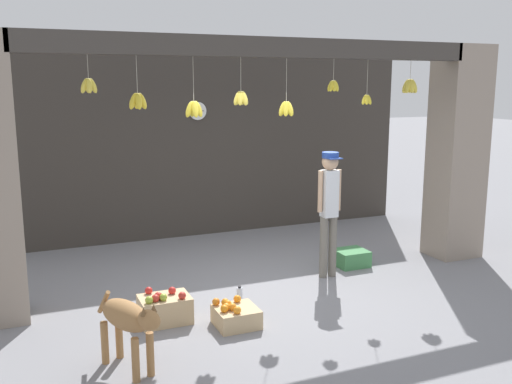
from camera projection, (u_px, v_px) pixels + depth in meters
ground_plane at (269, 289)px, 7.34m from camera, size 60.00×60.00×0.00m
shop_back_wall at (199, 144)px, 9.74m from camera, size 7.72×0.12×3.16m
shop_pillar_right at (457, 153)px, 8.53m from camera, size 0.70×0.60×3.16m
storefront_awning at (268, 52)px, 6.89m from camera, size 5.82×0.29×0.97m
dog at (128, 320)px, 5.17m from camera, size 0.52×0.91×0.72m
shopkeeper at (329, 204)px, 7.63m from camera, size 0.34×0.28×1.72m
fruit_crate_oranges at (235, 316)px, 6.22m from camera, size 0.45×0.43×0.28m
fruit_crate_apples at (165, 308)px, 6.31m from camera, size 0.55×0.40×0.37m
produce_box_green at (351, 258)px, 8.27m from camera, size 0.45×0.41×0.23m
water_bottle at (240, 296)px, 6.83m from camera, size 0.07×0.07×0.23m
wall_clock at (198, 111)px, 9.55m from camera, size 0.32×0.03×0.32m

